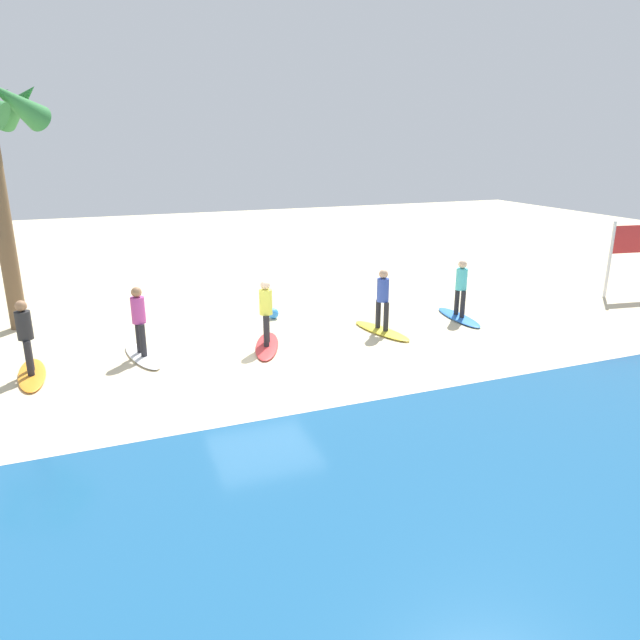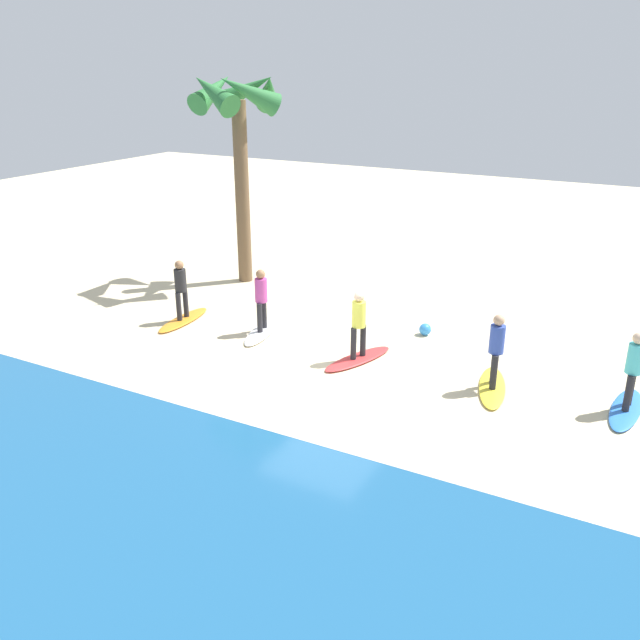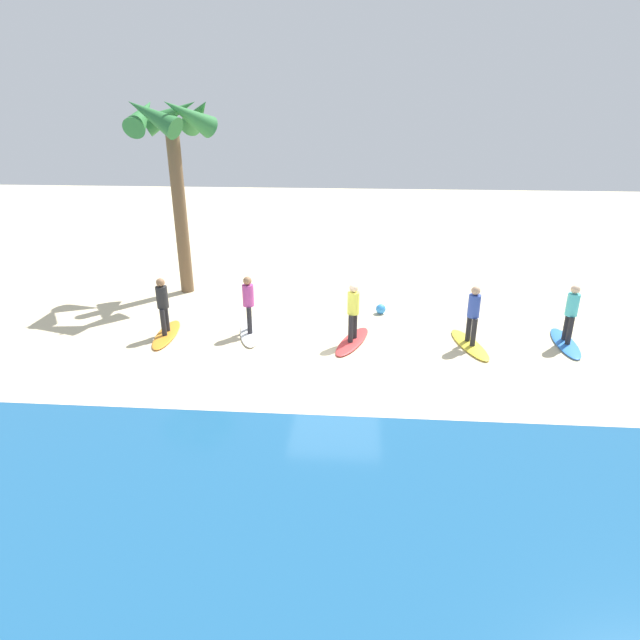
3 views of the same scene
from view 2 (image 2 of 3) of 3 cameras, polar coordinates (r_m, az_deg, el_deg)
name	(u,v)px [view 2 (image 2 of 3)]	position (r m, az deg, el deg)	size (l,w,h in m)	color
ground_plane	(326,371)	(15.49, 0.52, -4.33)	(60.00, 60.00, 0.00)	beige
surfboard_blue	(626,409)	(15.10, 24.58, -6.93)	(2.10, 0.56, 0.09)	blue
surfer_blue	(634,365)	(14.69, 25.16, -3.50)	(0.32, 0.46, 1.64)	#232328
surfboard_yellow	(492,387)	(15.10, 14.44, -5.56)	(2.10, 0.56, 0.09)	yellow
surfer_yellow	(496,345)	(14.70, 14.78, -2.10)	(0.32, 0.45, 1.64)	#232328
surfboard_red	(358,359)	(16.01, 3.24, -3.31)	(2.10, 0.56, 0.09)	red
surfer_red	(359,320)	(15.63, 3.32, 0.01)	(0.32, 0.44, 1.64)	#232328
surfboard_white	(262,331)	(17.67, -4.92, -0.95)	(2.10, 0.56, 0.09)	white
surfer_white	(261,295)	(17.32, -5.03, 2.09)	(0.32, 0.45, 1.64)	#232328
surfboard_orange	(183,320)	(18.76, -11.54, 0.02)	(2.10, 0.56, 0.09)	orange
surfer_orange	(181,285)	(18.43, -11.76, 2.90)	(0.32, 0.46, 1.64)	#232328
palm_tree	(239,112)	(21.07, -6.92, 17.15)	(2.88, 3.03, 6.56)	brown
beach_ball	(425,329)	(17.64, 8.94, -0.79)	(0.31, 0.31, 0.31)	#338CE5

